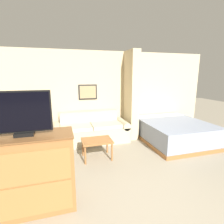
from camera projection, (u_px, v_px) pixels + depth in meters
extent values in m
plane|color=gray|center=(154.00, 217.00, 2.40)|extent=(20.00, 20.00, 0.00)
cube|color=#CCB78E|center=(99.00, 95.00, 5.39)|extent=(7.18, 0.12, 2.60)
cube|color=#70644E|center=(100.00, 135.00, 5.59)|extent=(7.18, 0.02, 0.06)
cube|color=black|center=(88.00, 92.00, 5.20)|extent=(0.55, 0.02, 0.44)
cube|color=#9E845B|center=(88.00, 92.00, 5.19)|extent=(0.48, 0.01, 0.37)
cube|color=#CCB78E|center=(131.00, 95.00, 5.25)|extent=(0.24, 0.70, 2.60)
cube|color=#B7AD8E|center=(91.00, 135.00, 5.04)|extent=(1.71, 0.84, 0.44)
cube|color=#B7AD8E|center=(89.00, 118.00, 5.25)|extent=(1.71, 0.20, 0.41)
cube|color=#B7AD8E|center=(57.00, 138.00, 4.77)|extent=(0.20, 0.84, 0.44)
cylinder|color=#B7AD8E|center=(56.00, 129.00, 4.72)|extent=(0.23, 0.84, 0.23)
cube|color=#B7AD8E|center=(122.00, 132.00, 5.30)|extent=(0.20, 0.84, 0.44)
cylinder|color=#B7AD8E|center=(123.00, 123.00, 5.24)|extent=(0.23, 0.84, 0.23)
cube|color=beige|center=(76.00, 127.00, 4.82)|extent=(0.83, 0.60, 0.10)
cube|color=beige|center=(106.00, 125.00, 5.05)|extent=(0.83, 0.60, 0.10)
cube|color=#996033|center=(97.00, 141.00, 3.99)|extent=(0.68, 0.51, 0.04)
cylinder|color=#996033|center=(85.00, 155.00, 3.76)|extent=(0.04, 0.04, 0.41)
cylinder|color=#996033|center=(112.00, 152.00, 3.92)|extent=(0.04, 0.04, 0.41)
cylinder|color=#996033|center=(83.00, 148.00, 4.16)|extent=(0.04, 0.04, 0.41)
cylinder|color=#996033|center=(107.00, 145.00, 4.32)|extent=(0.04, 0.04, 0.41)
cube|color=#996033|center=(45.00, 129.00, 4.63)|extent=(0.49, 0.49, 0.04)
cylinder|color=#996033|center=(36.00, 142.00, 4.42)|extent=(0.04, 0.04, 0.49)
cylinder|color=#996033|center=(54.00, 140.00, 4.54)|extent=(0.04, 0.04, 0.49)
cylinder|color=#996033|center=(38.00, 136.00, 4.83)|extent=(0.04, 0.04, 0.49)
cylinder|color=#996033|center=(54.00, 135.00, 4.94)|extent=(0.04, 0.04, 0.49)
cylinder|color=tan|center=(45.00, 126.00, 4.61)|extent=(0.17, 0.17, 0.13)
cylinder|color=tan|center=(44.00, 122.00, 4.59)|extent=(0.02, 0.02, 0.08)
cone|color=beige|center=(44.00, 116.00, 4.55)|extent=(0.36, 0.36, 0.25)
cube|color=#996033|center=(29.00, 174.00, 2.44)|extent=(1.23, 0.50, 1.10)
cube|color=brown|center=(25.00, 136.00, 2.33)|extent=(1.25, 0.53, 0.02)
cube|color=#AB6C39|center=(24.00, 169.00, 2.16)|extent=(1.13, 0.01, 0.44)
cube|color=#AB6C39|center=(28.00, 202.00, 2.25)|extent=(1.13, 0.01, 0.44)
cube|color=black|center=(25.00, 134.00, 2.32)|extent=(0.24, 0.16, 0.05)
cube|color=black|center=(22.00, 112.00, 2.26)|extent=(0.73, 0.04, 0.55)
cube|color=black|center=(22.00, 112.00, 2.23)|extent=(0.69, 0.01, 0.51)
cube|color=#996033|center=(173.00, 139.00, 5.12)|extent=(1.77, 2.04, 0.10)
cube|color=#8993A8|center=(174.00, 130.00, 5.06)|extent=(1.73, 2.00, 0.49)
cube|color=white|center=(160.00, 117.00, 5.75)|extent=(1.61, 0.36, 0.10)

